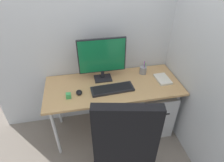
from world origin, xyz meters
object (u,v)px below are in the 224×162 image
Objects in this scene: filing_cabinet at (151,106)px; notebook at (163,79)px; keyboard at (112,89)px; desk_clamp_accessory at (69,96)px; office_chair at (123,149)px; monitor at (102,57)px; mouse at (79,92)px; pen_holder at (143,70)px.

notebook is (0.08, -0.02, 0.42)m from filing_cabinet.
keyboard is 0.61m from notebook.
desk_clamp_accessory reaches higher than keyboard.
desk_clamp_accessory is at bearing -175.34° from keyboard.
monitor is at bearing 92.01° from office_chair.
mouse is at bearing -140.88° from monitor.
filing_cabinet is at bearing 7.34° from desk_clamp_accessory.
office_chair reaches higher than filing_cabinet.
monitor is 0.54m from pen_holder.
pen_holder is at bearing 30.18° from keyboard.
mouse is 0.81m from pen_holder.
notebook is (0.67, -0.17, -0.26)m from monitor.
filing_cabinet is 1.08m from desk_clamp_accessory.
mouse is at bearing -162.69° from pen_holder.
pen_holder is (0.42, 0.25, 0.03)m from keyboard.
filing_cabinet is 2.77× the size of notebook.
filing_cabinet is 11.66× the size of desk_clamp_accessory.
desk_clamp_accessory is (-0.11, -0.04, 0.01)m from mouse.
pen_holder reaches higher than desk_clamp_accessory.
monitor is 2.95× the size of pen_holder.
notebook is at bearing -13.30° from filing_cabinet.
pen_holder is at bearing 132.80° from notebook.
keyboard reaches higher than notebook.
keyboard is 8.97× the size of desk_clamp_accessory.
desk_clamp_accessory is (-0.39, -0.27, -0.25)m from monitor.
desk_clamp_accessory is (-0.42, 0.61, 0.15)m from office_chair.
notebook is at bearing 6.51° from keyboard.
filing_cabinet is at bearing 9.68° from keyboard.
keyboard is at bearing 86.84° from office_chair.
monitor is 6.23× the size of mouse.
filing_cabinet is 3.40× the size of pen_holder.
monitor reaches higher than mouse.
filing_cabinet is at bearing -58.99° from pen_holder.
office_chair reaches higher than desk_clamp_accessory.
filing_cabinet is (0.55, 0.73, -0.28)m from office_chair.
desk_clamp_accessory is (-1.06, -0.11, 0.01)m from notebook.
office_chair is 0.96m from filing_cabinet.
pen_holder is 0.93m from desk_clamp_accessory.
office_chair is 1.98× the size of filing_cabinet.
pen_holder is at bearing 62.69° from office_chair.
monitor is at bearing 105.65° from keyboard.
desk_clamp_accessory is (-0.88, -0.28, -0.02)m from pen_holder.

